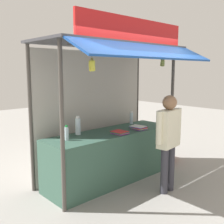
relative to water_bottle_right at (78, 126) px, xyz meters
The scene contains 12 objects.
ground_plane 1.20m from the water_bottle_right, 22.01° to the right, with size 20.00×20.00×0.00m, color gray.
stall_counter 0.85m from the water_bottle_right, 22.01° to the right, with size 2.50×0.74×0.88m, color #385B4C.
stall_structure 0.86m from the water_bottle_right, ahead, with size 2.70×1.65×2.73m.
water_bottle_right is the anchor object (origin of this frame).
water_bottle_front_left 0.39m from the water_bottle_right, 152.16° to the right, with size 0.07×0.07×0.23m.
water_bottle_front_right 1.35m from the water_bottle_right, ahead, with size 0.07×0.07×0.25m.
magazine_stack_back_right 0.71m from the water_bottle_right, 37.12° to the right, with size 0.25×0.27×0.04m.
magazine_stack_center 1.14m from the water_bottle_right, 21.07° to the right, with size 0.24×0.29×0.06m.
banana_bunch_inner_left 1.85m from the water_bottle_right, 27.59° to the right, with size 0.09×0.09×0.24m.
banana_bunch_rightmost 1.23m from the water_bottle_right, 109.27° to the right, with size 0.11×0.11×0.32m.
vendor_person 1.49m from the water_bottle_right, 53.56° to the right, with size 0.59×0.24×1.57m.
plastic_crate 2.33m from the water_bottle_right, ahead, with size 0.38×0.38×0.27m, color red.
Camera 1 is at (-3.15, -3.41, 1.94)m, focal length 43.38 mm.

